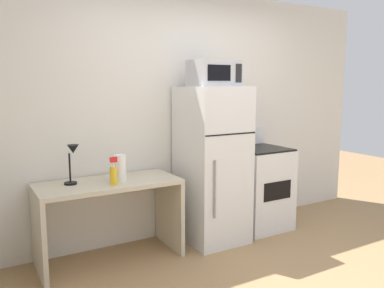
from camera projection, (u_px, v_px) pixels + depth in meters
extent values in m
cube|color=silver|center=(184.00, 114.00, 4.31)|extent=(5.00, 0.10, 2.60)
cube|color=beige|center=(108.00, 184.00, 3.59)|extent=(1.28, 0.57, 0.04)
cube|color=beige|center=(39.00, 236.00, 3.34)|extent=(0.04, 0.57, 0.71)
cube|color=beige|center=(169.00, 212.00, 3.96)|extent=(0.04, 0.57, 0.71)
cylinder|color=black|center=(71.00, 183.00, 3.49)|extent=(0.11, 0.11, 0.02)
cylinder|color=black|center=(70.00, 168.00, 3.47)|extent=(0.02, 0.02, 0.26)
cone|color=black|center=(73.00, 149.00, 3.44)|extent=(0.10, 0.10, 0.08)
cylinder|color=white|center=(120.00, 168.00, 3.60)|extent=(0.11, 0.11, 0.24)
cylinder|color=yellow|center=(114.00, 176.00, 3.46)|extent=(0.06, 0.06, 0.16)
cylinder|color=white|center=(113.00, 164.00, 3.44)|extent=(0.02, 0.02, 0.04)
cube|color=red|center=(113.00, 160.00, 3.43)|extent=(0.06, 0.03, 0.04)
cube|color=white|center=(212.00, 165.00, 4.10)|extent=(0.59, 0.66, 1.60)
cube|color=black|center=(231.00, 134.00, 3.76)|extent=(0.58, 0.00, 0.01)
cylinder|color=gray|center=(215.00, 189.00, 3.73)|extent=(0.02, 0.02, 0.56)
cube|color=#B7B7BC|center=(214.00, 73.00, 3.94)|extent=(0.46, 0.34, 0.26)
cube|color=black|center=(219.00, 73.00, 3.77)|extent=(0.26, 0.01, 0.15)
cube|color=black|center=(239.00, 73.00, 3.88)|extent=(0.07, 0.01, 0.18)
cube|color=white|center=(259.00, 189.00, 4.50)|extent=(0.58, 0.60, 0.90)
cube|color=black|center=(260.00, 149.00, 4.43)|extent=(0.56, 0.58, 0.02)
cube|color=white|center=(245.00, 137.00, 4.66)|extent=(0.58, 0.04, 0.18)
cube|color=black|center=(278.00, 191.00, 4.24)|extent=(0.37, 0.01, 0.20)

